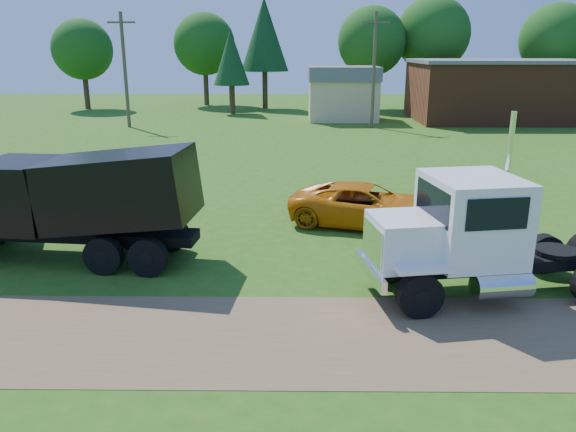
{
  "coord_description": "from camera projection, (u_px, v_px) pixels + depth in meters",
  "views": [
    {
      "loc": [
        -0.37,
        -11.38,
        6.29
      ],
      "look_at": [
        -0.54,
        4.22,
        1.6
      ],
      "focal_mm": 35.0,
      "sensor_mm": 36.0,
      "label": 1
    }
  ],
  "objects": [
    {
      "name": "ground",
      "position": [
        310.0,
        337.0,
        12.71
      ],
      "size": [
        140.0,
        140.0,
        0.0
      ],
      "primitive_type": "plane",
      "color": "#275813",
      "rests_on": "ground"
    },
    {
      "name": "dirt_track",
      "position": [
        310.0,
        337.0,
        12.71
      ],
      "size": [
        120.0,
        4.2,
        0.01
      ],
      "primitive_type": "cube",
      "color": "brown",
      "rests_on": "ground"
    },
    {
      "name": "white_semi_tractor",
      "position": [
        473.0,
        236.0,
        14.49
      ],
      "size": [
        8.02,
        3.73,
        4.74
      ],
      "rotation": [
        0.0,
        0.0,
        0.16
      ],
      "color": "black",
      "rests_on": "ground"
    },
    {
      "name": "black_dump_truck",
      "position": [
        74.0,
        198.0,
        16.88
      ],
      "size": [
        8.26,
        3.21,
        3.52
      ],
      "rotation": [
        0.0,
        0.0,
        -0.1
      ],
      "color": "black",
      "rests_on": "ground"
    },
    {
      "name": "orange_pickup",
      "position": [
        366.0,
        205.0,
        20.47
      ],
      "size": [
        6.05,
        4.09,
        1.54
      ],
      "primitive_type": "imported",
      "rotation": [
        0.0,
        0.0,
        1.27
      ],
      "color": "orange",
      "rests_on": "ground"
    },
    {
      "name": "spectator_b",
      "position": [
        433.0,
        204.0,
        20.52
      ],
      "size": [
        0.9,
        0.78,
        1.6
      ],
      "primitive_type": "imported",
      "rotation": [
        0.0,
        0.0,
        3.38
      ],
      "color": "#999999",
      "rests_on": "ground"
    },
    {
      "name": "brick_building",
      "position": [
        500.0,
        90.0,
        50.06
      ],
      "size": [
        15.4,
        10.4,
        5.3
      ],
      "color": "brown",
      "rests_on": "ground"
    },
    {
      "name": "tan_shed",
      "position": [
        343.0,
        93.0,
        50.27
      ],
      "size": [
        6.2,
        5.4,
        4.7
      ],
      "color": "tan",
      "rests_on": "ground"
    },
    {
      "name": "utility_poles",
      "position": [
        374.0,
        68.0,
        44.8
      ],
      "size": [
        42.2,
        0.28,
        9.0
      ],
      "color": "brown",
      "rests_on": "ground"
    },
    {
      "name": "tree_row",
      "position": [
        344.0,
        41.0,
        58.77
      ],
      "size": [
        55.67,
        13.73,
        11.54
      ],
      "color": "#3B2318",
      "rests_on": "ground"
    }
  ]
}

